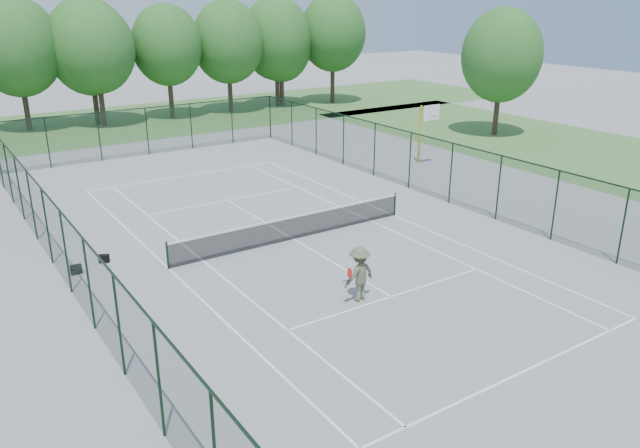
{
  "coord_description": "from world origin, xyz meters",
  "views": [
    {
      "loc": [
        -12.59,
        -20.95,
        9.64
      ],
      "look_at": [
        0.0,
        -2.0,
        1.3
      ],
      "focal_mm": 35.0,
      "sensor_mm": 36.0,
      "label": 1
    }
  ],
  "objects_px": {
    "tennis_net": "(294,227)",
    "tennis_player": "(359,274)",
    "basketball_goal": "(426,122)",
    "sports_bag_a": "(76,269)"
  },
  "relations": [
    {
      "from": "basketball_goal",
      "to": "tennis_player",
      "type": "bearing_deg",
      "value": -139.15
    },
    {
      "from": "tennis_net",
      "to": "tennis_player",
      "type": "relative_size",
      "value": 5.82
    },
    {
      "from": "tennis_net",
      "to": "sports_bag_a",
      "type": "distance_m",
      "value": 8.62
    },
    {
      "from": "tennis_net",
      "to": "tennis_player",
      "type": "distance_m",
      "value": 6.06
    },
    {
      "from": "tennis_net",
      "to": "tennis_player",
      "type": "height_order",
      "value": "tennis_player"
    },
    {
      "from": "tennis_player",
      "to": "tennis_net",
      "type": "bearing_deg",
      "value": 79.92
    },
    {
      "from": "basketball_goal",
      "to": "tennis_player",
      "type": "height_order",
      "value": "basketball_goal"
    },
    {
      "from": "tennis_net",
      "to": "sports_bag_a",
      "type": "xyz_separation_m",
      "value": [
        -8.48,
        1.5,
        -0.41
      ]
    },
    {
      "from": "tennis_net",
      "to": "sports_bag_a",
      "type": "height_order",
      "value": "tennis_net"
    },
    {
      "from": "basketball_goal",
      "to": "tennis_player",
      "type": "distance_m",
      "value": 18.79
    }
  ]
}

